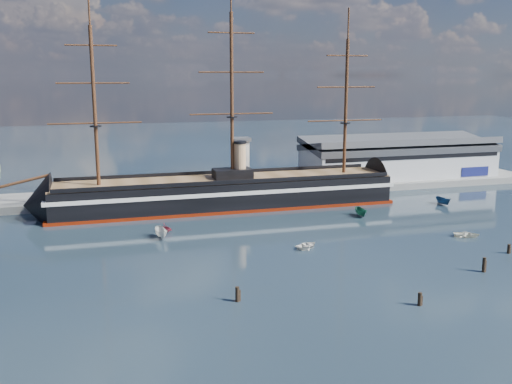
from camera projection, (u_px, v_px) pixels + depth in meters
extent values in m
plane|color=#17232C|center=(265.00, 225.00, 133.47)|extent=(600.00, 600.00, 0.00)
cube|color=slate|center=(261.00, 193.00, 170.07)|extent=(180.00, 18.00, 2.00)
cube|color=#B7BABC|center=(398.00, 161.00, 185.71)|extent=(62.00, 20.00, 10.00)
cube|color=#3F4247|center=(399.00, 144.00, 184.59)|extent=(63.00, 21.00, 2.00)
cube|color=silver|center=(241.00, 165.00, 163.50)|extent=(4.00, 4.00, 14.00)
cube|color=#3F4247|center=(241.00, 139.00, 162.00)|extent=(5.00, 5.00, 1.00)
cube|color=black|center=(225.00, 193.00, 150.14)|extent=(88.09, 16.47, 7.00)
cube|color=silver|center=(225.00, 188.00, 149.90)|extent=(90.09, 16.73, 1.00)
cube|color=#681604|center=(225.00, 206.00, 150.88)|extent=(90.09, 16.69, 0.90)
cone|color=black|center=(38.00, 205.00, 137.33)|extent=(14.08, 15.76, 15.68)
cone|color=black|center=(383.00, 184.00, 163.08)|extent=(11.08, 15.74, 15.68)
cube|color=brown|center=(225.00, 179.00, 149.42)|extent=(88.08, 15.19, 0.40)
cube|color=black|center=(232.00, 174.00, 149.69)|extent=(10.03, 6.05, 2.50)
cylinder|color=tan|center=(240.00, 160.00, 149.55)|extent=(3.20, 3.20, 9.00)
cylinder|color=#381E0F|center=(11.00, 184.00, 134.74)|extent=(17.76, 0.80, 4.43)
cylinder|color=#381E0F|center=(95.00, 107.00, 136.71)|extent=(0.90, 0.90, 38.00)
cylinder|color=#381E0F|center=(232.00, 97.00, 145.72)|extent=(0.90, 0.90, 42.00)
cylinder|color=#381E0F|center=(346.00, 107.00, 155.18)|extent=(0.90, 0.90, 36.00)
imported|color=silver|center=(162.00, 238.00, 122.21)|extent=(7.22, 3.12, 2.82)
imported|color=white|center=(307.00, 248.00, 115.44)|extent=(2.72, 3.48, 1.52)
imported|color=#1D5641|center=(361.00, 216.00, 141.29)|extent=(6.67, 2.88, 2.60)
imported|color=#A32C41|center=(165.00, 232.00, 127.08)|extent=(6.40, 5.87, 2.23)
imported|color=silver|center=(467.00, 237.00, 123.29)|extent=(2.71, 3.62, 1.57)
imported|color=navy|center=(443.00, 205.00, 154.11)|extent=(6.50, 2.90, 2.52)
cylinder|color=black|center=(237.00, 302.00, 88.04)|extent=(0.64, 0.64, 3.11)
cylinder|color=black|center=(419.00, 306.00, 86.50)|extent=(0.64, 0.64, 2.78)
cylinder|color=black|center=(483.00, 272.00, 101.27)|extent=(0.64, 0.64, 3.40)
cylinder|color=black|center=(508.00, 253.00, 111.82)|extent=(0.64, 0.64, 2.59)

